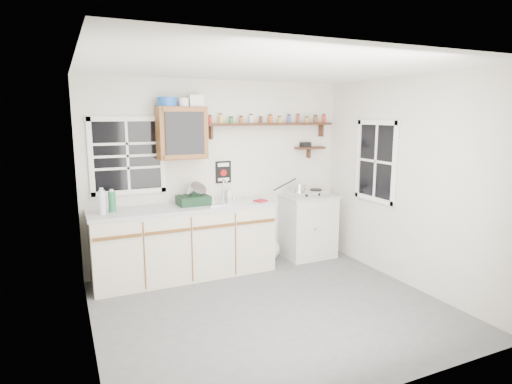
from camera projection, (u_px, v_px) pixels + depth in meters
room at (273, 194)px, 4.37m from camera, size 3.64×3.24×2.54m
main_cabinet at (185, 241)px, 5.44m from camera, size 2.31×0.63×0.92m
right_cabinet at (308, 226)px, 6.21m from camera, size 0.73×0.57×0.91m
sink at (224, 202)px, 5.58m from camera, size 0.52×0.44×0.29m
upper_cabinet at (182, 133)px, 5.34m from camera, size 0.60×0.32×0.65m
upper_cabinet_clutter at (179, 101)px, 5.26m from camera, size 0.57×0.24×0.14m
spice_shelf at (271, 123)px, 5.91m from camera, size 1.91×0.18×0.34m
secondary_shelf at (309, 147)px, 6.24m from camera, size 0.45×0.16×0.24m
warning_sign at (223, 172)px, 5.81m from camera, size 0.22×0.02×0.30m
window_back at (128, 156)px, 5.24m from camera, size 0.93×0.03×0.98m
window_right at (376, 161)px, 5.56m from camera, size 0.03×0.78×1.08m
water_bottles at (107, 202)px, 4.95m from camera, size 0.20×0.18×0.31m
dish_rack at (194, 197)px, 5.43m from camera, size 0.40×0.31×0.29m
soap_bottle at (229, 192)px, 5.81m from camera, size 0.09×0.09×0.17m
rag at (261, 201)px, 5.63m from camera, size 0.18×0.17×0.02m
hotplate at (307, 193)px, 6.09m from camera, size 0.58×0.33×0.08m
saucepan at (298, 187)px, 6.02m from camera, size 0.43×0.21×0.18m
trash_bag at (269, 249)px, 6.06m from camera, size 0.36×0.32×0.41m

